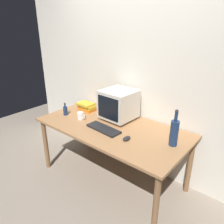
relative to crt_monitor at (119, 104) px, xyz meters
The scene contains 10 objects.
ground_plane 0.96m from the crt_monitor, 71.18° to the right, with size 6.00×6.00×0.00m, color gray.
back_wall 0.44m from the crt_monitor, 76.23° to the left, with size 4.00×0.08×2.50m, color silver.
desk 0.35m from the crt_monitor, 71.18° to the right, with size 1.77×0.89×0.74m.
crt_monitor is the anchor object (origin of this frame).
keyboard 0.39m from the crt_monitor, 80.81° to the right, with size 0.42×0.15×0.02m, color black.
computer_mouse 0.56m from the crt_monitor, 42.47° to the right, with size 0.06×0.10×0.04m, color black.
bottle_tall 0.82m from the crt_monitor, 10.53° to the right, with size 0.08×0.08×0.38m.
bottle_short 0.71m from the crt_monitor, 150.65° to the right, with size 0.06×0.06×0.17m.
book_stack 0.54m from the crt_monitor, behind, with size 0.24×0.17×0.11m.
mug 0.49m from the crt_monitor, 139.51° to the right, with size 0.12×0.08×0.09m.
Camera 1 is at (1.46, -1.75, 1.87)m, focal length 34.97 mm.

